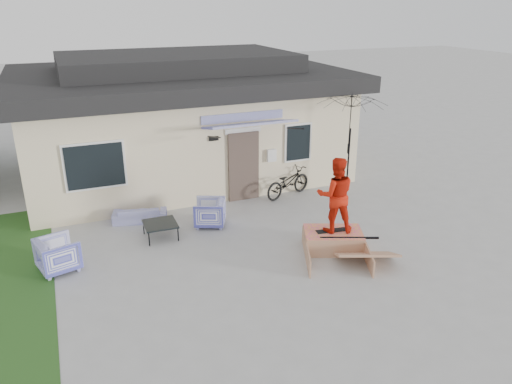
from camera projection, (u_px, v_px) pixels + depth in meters
name	position (u px, v px, depth m)	size (l,w,h in m)	color
ground	(275.00, 276.00, 10.89)	(90.00, 90.00, 0.00)	#A0A09E
grass_strip	(20.00, 279.00, 10.76)	(1.40, 8.00, 0.01)	#20481A
house	(180.00, 116.00, 17.07)	(10.80, 8.49, 4.10)	beige
loveseat	(140.00, 212.00, 13.50)	(1.44, 0.42, 0.56)	#3A3CAE
armchair_left	(58.00, 253.00, 11.00)	(0.83, 0.77, 0.85)	#3A3CAE
armchair_right	(209.00, 211.00, 13.21)	(0.78, 0.73, 0.81)	#3A3CAE
coffee_table	(161.00, 230.00, 12.59)	(0.82, 0.82, 0.40)	black
bicycle	(288.00, 179.00, 15.14)	(0.61, 1.75, 1.12)	black
patio_umbrella	(350.00, 140.00, 14.88)	(2.22, 2.08, 2.20)	black
skate_ramp	(333.00, 240.00, 12.00)	(1.38, 1.85, 0.46)	#AB795B
skateboard	(333.00, 230.00, 11.95)	(0.85, 0.21, 0.05)	black
skater	(336.00, 194.00, 11.60)	(0.90, 0.70, 1.84)	red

